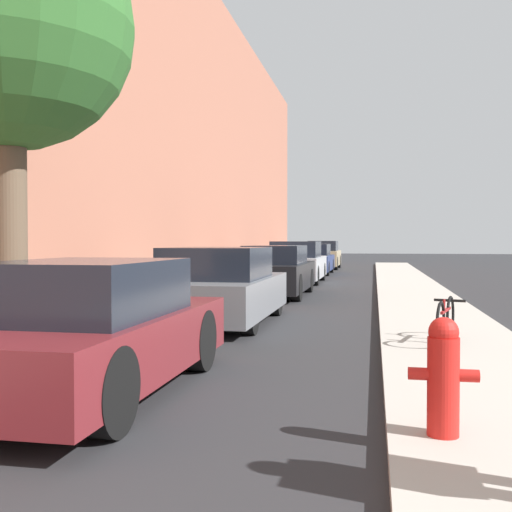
% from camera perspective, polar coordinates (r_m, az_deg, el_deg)
% --- Properties ---
extents(ground_plane, '(120.00, 120.00, 0.00)m').
position_cam_1_polar(ground_plane, '(14.12, 3.72, -4.75)').
color(ground_plane, '#28282B').
extents(sidewalk_left, '(2.00, 52.00, 0.12)m').
position_cam_1_polar(sidewalk_left, '(14.76, -7.55, -4.26)').
color(sidewalk_left, '#ADA89E').
rests_on(sidewalk_left, ground).
extents(sidewalk_right, '(2.00, 52.00, 0.12)m').
position_cam_1_polar(sidewalk_right, '(14.04, 15.58, -4.59)').
color(sidewalk_right, '#ADA89E').
rests_on(sidewalk_right, ground).
extents(building_facade_left, '(0.70, 52.00, 10.61)m').
position_cam_1_polar(building_facade_left, '(15.64, -12.48, 15.41)').
color(building_facade_left, '#9E604C').
rests_on(building_facade_left, ground).
extents(parked_car_maroon, '(1.69, 3.95, 1.33)m').
position_cam_1_polar(parked_car_maroon, '(6.21, -15.28, -6.79)').
color(parked_car_maroon, black).
rests_on(parked_car_maroon, ground).
extents(parked_car_grey, '(1.88, 4.20, 1.40)m').
position_cam_1_polar(parked_car_grey, '(11.15, -3.48, -2.98)').
color(parked_car_grey, black).
rests_on(parked_car_grey, ground).
extents(parked_car_black, '(1.68, 4.50, 1.39)m').
position_cam_1_polar(parked_car_black, '(16.60, 1.96, -1.49)').
color(parked_car_black, black).
rests_on(parked_car_black, ground).
extents(parked_car_silver, '(1.82, 4.37, 1.50)m').
position_cam_1_polar(parked_car_silver, '(22.01, 3.88, -0.67)').
color(parked_car_silver, black).
rests_on(parked_car_silver, ground).
extents(parked_car_navy, '(1.76, 4.52, 1.38)m').
position_cam_1_polar(parked_car_navy, '(27.80, 5.32, -0.35)').
color(parked_car_navy, black).
rests_on(parked_car_navy, ground).
extents(parked_car_champagne, '(1.70, 4.24, 1.52)m').
position_cam_1_polar(parked_car_champagne, '(33.12, 6.40, 0.05)').
color(parked_car_champagne, black).
rests_on(parked_car_champagne, ground).
extents(street_tree_near, '(3.24, 3.24, 5.83)m').
position_cam_1_polar(street_tree_near, '(8.95, -22.36, 19.32)').
color(street_tree_near, brown).
rests_on(street_tree_near, sidewalk_left).
extents(fire_hydrant, '(0.49, 0.23, 0.85)m').
position_cam_1_polar(fire_hydrant, '(4.61, 17.29, -10.67)').
color(fire_hydrant, red).
rests_on(fire_hydrant, sidewalk_right).
extents(bicycle, '(0.52, 1.44, 0.60)m').
position_cam_1_polar(bicycle, '(8.82, 17.50, -5.73)').
color(bicycle, black).
rests_on(bicycle, sidewalk_right).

